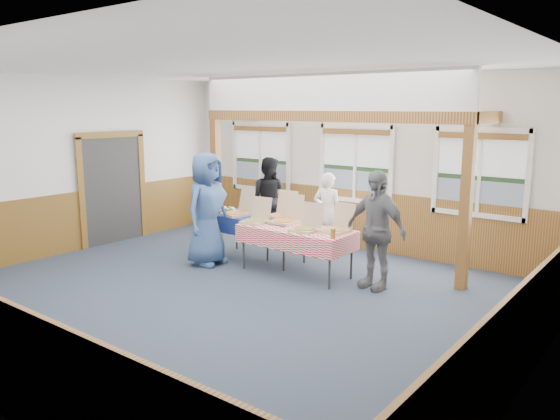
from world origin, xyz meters
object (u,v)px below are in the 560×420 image
object	(u,v)px
woman_black	(268,198)
table_left	(258,220)
woman_white	(327,213)
table_right	(296,231)
man_blue	(207,209)
person_grey	(376,230)

from	to	relation	value
woman_black	table_left	bearing A→B (deg)	106.89
table_left	woman_white	world-z (taller)	woman_white
table_left	table_right	xyz separation A→B (m)	(1.03, -0.29, 0.00)
woman_black	man_blue	distance (m)	2.07
woman_white	woman_black	bearing A→B (deg)	-20.18
table_right	man_blue	size ratio (longest dim) A/B	1.04
woman_black	person_grey	world-z (taller)	person_grey
table_left	table_right	size ratio (longest dim) A/B	0.94
woman_white	man_blue	distance (m)	2.21
table_right	woman_black	distance (m)	2.42
woman_black	person_grey	xyz separation A→B (m)	(3.16, -1.40, 0.05)
table_left	person_grey	bearing A→B (deg)	8.19
woman_black	person_grey	bearing A→B (deg)	140.46
table_right	person_grey	bearing A→B (deg)	18.13
man_blue	person_grey	xyz separation A→B (m)	(2.83, 0.63, -0.08)
table_left	person_grey	distance (m)	2.36
woman_white	table_right	bearing A→B (deg)	89.19
table_right	person_grey	world-z (taller)	person_grey
man_blue	person_grey	size ratio (longest dim) A/B	1.09
man_blue	woman_black	bearing A→B (deg)	3.94
woman_black	man_blue	bearing A→B (deg)	83.75
person_grey	table_right	bearing A→B (deg)	-161.96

